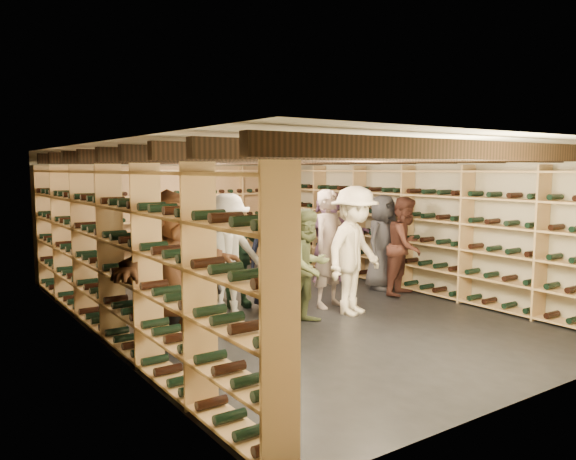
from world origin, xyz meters
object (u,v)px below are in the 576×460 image
(person_0, at_px, (186,269))
(person_5, at_px, (173,272))
(person_2, at_px, (308,267))
(person_3, at_px, (355,251))
(crate_stack_left, at_px, (216,273))
(person_9, at_px, (228,256))
(crate_loose, at_px, (218,283))
(person_7, at_px, (330,249))
(person_10, at_px, (236,255))
(person_8, at_px, (405,246))
(person_11, at_px, (328,235))
(person_12, at_px, (382,242))
(crate_stack_right, at_px, (206,282))
(person_6, at_px, (275,253))

(person_0, height_order, person_5, person_5)
(person_2, distance_m, person_3, 0.87)
(crate_stack_left, relative_size, person_0, 0.30)
(person_2, relative_size, person_9, 0.89)
(crate_loose, distance_m, person_7, 2.46)
(person_9, bearing_deg, person_0, -134.06)
(person_3, relative_size, person_10, 1.16)
(person_2, bearing_deg, crate_loose, 77.73)
(person_8, relative_size, person_10, 1.02)
(person_3, xyz_separation_m, person_10, (-1.20, 1.33, -0.12))
(person_7, bearing_deg, person_5, -178.06)
(person_7, height_order, person_9, person_7)
(person_5, bearing_deg, crate_loose, 39.45)
(person_3, xyz_separation_m, person_11, (1.21, 2.12, -0.07))
(person_5, bearing_deg, person_8, -7.03)
(person_5, distance_m, person_7, 2.91)
(person_9, bearing_deg, person_11, 35.10)
(person_12, bearing_deg, person_3, -163.53)
(person_8, relative_size, person_9, 0.94)
(crate_stack_right, distance_m, person_2, 2.27)
(person_11, bearing_deg, person_10, -143.00)
(crate_stack_right, relative_size, crate_loose, 1.05)
(person_2, xyz_separation_m, person_5, (-1.98, -0.12, 0.15))
(crate_stack_left, height_order, person_8, person_8)
(crate_stack_left, xyz_separation_m, person_9, (-0.76, -1.86, 0.62))
(person_0, height_order, person_6, person_0)
(crate_stack_right, xyz_separation_m, person_0, (-1.18, -1.85, 0.62))
(crate_loose, bearing_deg, person_5, -125.28)
(crate_stack_right, height_order, person_2, person_2)
(crate_stack_left, distance_m, person_2, 2.87)
(crate_loose, height_order, person_3, person_3)
(person_2, height_order, person_5, person_5)
(person_8, distance_m, person_10, 2.85)
(person_3, distance_m, person_9, 1.80)
(crate_stack_right, bearing_deg, person_0, -122.48)
(person_2, height_order, person_6, person_6)
(person_2, bearing_deg, person_5, 172.77)
(person_2, bearing_deg, person_0, 158.53)
(crate_loose, xyz_separation_m, person_5, (-2.06, -2.91, 0.85))
(person_5, bearing_deg, crate_stack_right, 40.97)
(person_0, distance_m, person_11, 4.14)
(person_0, distance_m, person_7, 2.49)
(person_3, bearing_deg, person_10, 114.17)
(person_2, relative_size, person_11, 0.91)
(person_6, bearing_deg, person_12, 19.49)
(crate_stack_right, xyz_separation_m, person_3, (1.31, -2.12, 0.67))
(crate_stack_left, xyz_separation_m, crate_loose, (0.02, -0.03, -0.17))
(person_3, xyz_separation_m, person_9, (-1.55, 0.91, -0.05))
(person_9, relative_size, person_11, 1.02)
(person_0, bearing_deg, person_7, 11.95)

